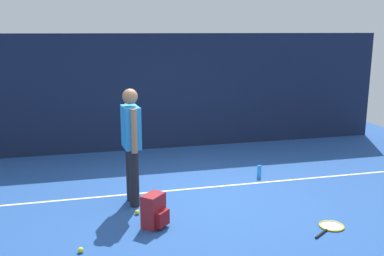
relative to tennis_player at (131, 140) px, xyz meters
name	(u,v)px	position (x,y,z in m)	size (l,w,h in m)	color
ground_plane	(198,197)	(0.99, -0.02, -0.97)	(12.00, 12.00, 0.00)	#234C93
back_fence	(162,92)	(0.99, 2.98, 0.25)	(10.00, 0.10, 2.44)	#141E38
court_line	(192,189)	(0.99, 0.36, -0.96)	(9.00, 0.05, 0.00)	white
tennis_player	(131,140)	(0.00, 0.00, 0.00)	(0.25, 0.53, 1.70)	black
tennis_racket	(331,227)	(2.39, -1.45, -0.95)	(0.61, 0.49, 0.03)	black
backpack	(154,211)	(0.18, -0.86, -0.76)	(0.38, 0.38, 0.44)	maroon
tennis_ball_near_player	(137,212)	(0.01, -0.43, -0.93)	(0.07, 0.07, 0.07)	#CCE033
tennis_ball_by_fence	(81,250)	(-0.76, -1.33, -0.93)	(0.07, 0.07, 0.07)	#CCE033
water_bottle	(259,171)	(2.26, 0.63, -0.86)	(0.07, 0.07, 0.21)	#268CD8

